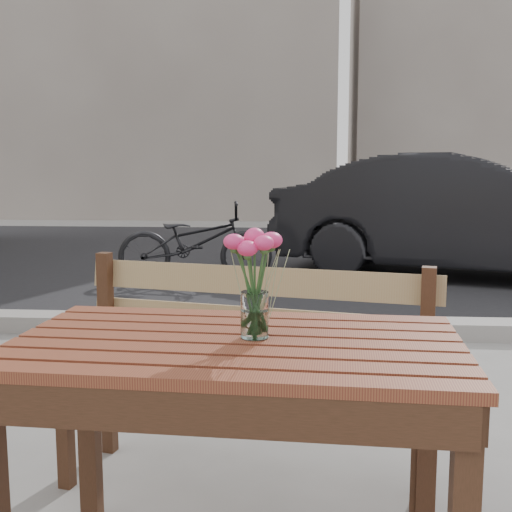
{
  "coord_description": "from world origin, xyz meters",
  "views": [
    {
      "loc": [
        0.28,
        -1.45,
        1.19
      ],
      "look_at": [
        0.16,
        0.27,
        0.95
      ],
      "focal_mm": 45.0,
      "sensor_mm": 36.0,
      "label": 1
    }
  ],
  "objects_px": {
    "main_table": "(237,383)",
    "parked_car": "(464,216)",
    "main_vase": "(255,270)",
    "bicycle": "(195,242)"
  },
  "relations": [
    {
      "from": "main_table",
      "to": "parked_car",
      "type": "distance_m",
      "value": 5.7
    },
    {
      "from": "main_table",
      "to": "main_vase",
      "type": "xyz_separation_m",
      "value": [
        0.05,
        0.02,
        0.3
      ]
    },
    {
      "from": "main_vase",
      "to": "bicycle",
      "type": "bearing_deg",
      "value": 101.45
    },
    {
      "from": "parked_car",
      "to": "bicycle",
      "type": "relative_size",
      "value": 2.54
    },
    {
      "from": "parked_car",
      "to": "bicycle",
      "type": "distance_m",
      "value": 2.9
    },
    {
      "from": "main_table",
      "to": "bicycle",
      "type": "relative_size",
      "value": 0.77
    },
    {
      "from": "parked_car",
      "to": "bicycle",
      "type": "xyz_separation_m",
      "value": [
        -2.84,
        -0.53,
        -0.25
      ]
    },
    {
      "from": "main_table",
      "to": "parked_car",
      "type": "height_order",
      "value": "parked_car"
    },
    {
      "from": "main_table",
      "to": "parked_car",
      "type": "xyz_separation_m",
      "value": [
        1.91,
        5.37,
        0.05
      ]
    },
    {
      "from": "main_table",
      "to": "bicycle",
      "type": "bearing_deg",
      "value": 104.24
    }
  ]
}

